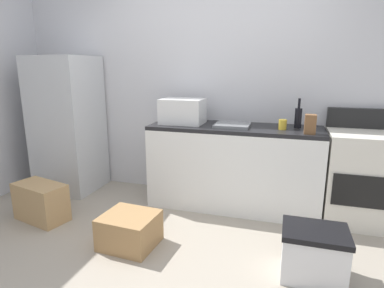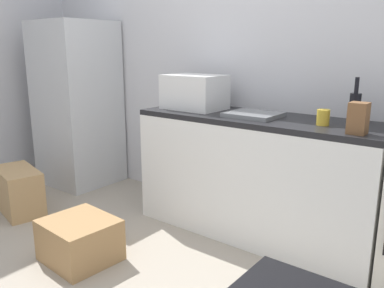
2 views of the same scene
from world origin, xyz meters
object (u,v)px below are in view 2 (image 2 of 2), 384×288
(refrigerator, at_px, (78,104))
(cardboard_box_medium, at_px, (19,191))
(cardboard_box_large, at_px, (80,240))
(wine_bottle, at_px, (355,107))
(coffee_mug, at_px, (323,117))
(knife_block, at_px, (358,118))
(microwave, at_px, (195,92))

(refrigerator, distance_m, cardboard_box_medium, 1.09)
(cardboard_box_large, bearing_deg, wine_bottle, 40.85)
(wine_bottle, distance_m, coffee_mug, 0.21)
(wine_bottle, xyz_separation_m, knife_block, (0.10, -0.28, -0.02))
(refrigerator, distance_m, wine_bottle, 2.69)
(wine_bottle, height_order, cardboard_box_medium, wine_bottle)
(wine_bottle, bearing_deg, cardboard_box_medium, -157.87)
(cardboard_box_medium, bearing_deg, microwave, 36.56)
(coffee_mug, xyz_separation_m, cardboard_box_medium, (-2.27, -0.84, -0.76))
(microwave, distance_m, cardboard_box_medium, 1.73)
(cardboard_box_medium, bearing_deg, coffee_mug, 20.36)
(cardboard_box_large, bearing_deg, cardboard_box_medium, 170.67)
(wine_bottle, xyz_separation_m, coffee_mug, (-0.15, -0.14, -0.06))
(microwave, bearing_deg, cardboard_box_large, -97.02)
(wine_bottle, relative_size, cardboard_box_large, 0.67)
(wine_bottle, relative_size, coffee_mug, 3.00)
(cardboard_box_large, bearing_deg, microwave, 82.98)
(cardboard_box_large, relative_size, cardboard_box_medium, 0.84)
(wine_bottle, bearing_deg, refrigerator, -177.08)
(refrigerator, relative_size, knife_block, 9.07)
(coffee_mug, relative_size, cardboard_box_medium, 0.19)
(coffee_mug, relative_size, cardboard_box_large, 0.22)
(refrigerator, distance_m, microwave, 1.49)
(cardboard_box_large, bearing_deg, knife_block, 31.35)
(wine_bottle, bearing_deg, microwave, -175.87)
(knife_block, bearing_deg, cardboard_box_medium, -164.42)
(wine_bottle, xyz_separation_m, cardboard_box_medium, (-2.42, -0.98, -0.82))
(refrigerator, height_order, cardboard_box_large, refrigerator)
(microwave, height_order, cardboard_box_medium, microwave)
(refrigerator, relative_size, cardboard_box_large, 3.64)
(microwave, bearing_deg, cardboard_box_medium, -143.44)
(coffee_mug, distance_m, cardboard_box_medium, 2.54)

